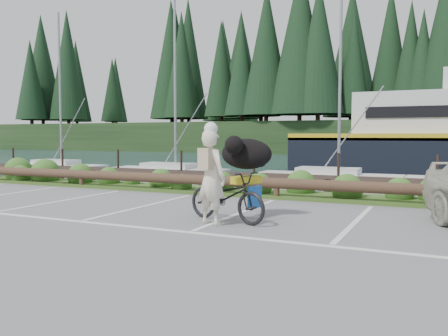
# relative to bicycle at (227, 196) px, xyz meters

# --- Properties ---
(ground) EXTENTS (72.00, 72.00, 0.00)m
(ground) POSITION_rel_bicycle_xyz_m (-0.14, -0.92, -0.53)
(ground) COLOR slate
(harbor_backdrop) EXTENTS (170.00, 160.00, 30.00)m
(harbor_backdrop) POSITION_rel_bicycle_xyz_m (0.25, 77.55, -0.53)
(harbor_backdrop) COLOR #1B3241
(harbor_backdrop) RESTS_ON ground
(vegetation_strip) EXTENTS (34.00, 1.60, 0.10)m
(vegetation_strip) POSITION_rel_bicycle_xyz_m (-0.14, 4.38, -0.48)
(vegetation_strip) COLOR #3D5B21
(vegetation_strip) RESTS_ON ground
(log_rail) EXTENTS (32.00, 0.30, 0.60)m
(log_rail) POSITION_rel_bicycle_xyz_m (-0.14, 3.68, -0.53)
(log_rail) COLOR #443021
(log_rail) RESTS_ON ground
(bicycle) EXTENTS (2.12, 1.26, 1.05)m
(bicycle) POSITION_rel_bicycle_xyz_m (0.00, 0.00, 0.00)
(bicycle) COLOR black
(bicycle) RESTS_ON ground
(cyclist) EXTENTS (0.79, 0.64, 1.90)m
(cyclist) POSITION_rel_bicycle_xyz_m (-0.14, -0.45, 0.42)
(cyclist) COLOR beige
(cyclist) RESTS_ON ground
(dog) EXTENTS (0.88, 1.27, 0.67)m
(dog) POSITION_rel_bicycle_xyz_m (0.19, 0.62, 0.86)
(dog) COLOR black
(dog) RESTS_ON bicycle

